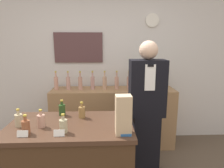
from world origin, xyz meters
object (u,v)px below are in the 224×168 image
Objects in this scene: tape_dispenser at (126,132)px; shopkeeper at (146,110)px; potted_plant at (154,76)px; paper_bag at (123,115)px.

shopkeeper is at bearing 66.89° from tape_dispenser.
potted_plant reaches higher than paper_bag.
shopkeeper is 4.51× the size of potted_plant.
potted_plant is (0.28, 0.74, 0.31)m from shopkeeper.
paper_bag is 3.74× the size of tape_dispenser.
paper_bag is at bearing 132.85° from tape_dispenser.
tape_dispenser is (0.02, -0.03, -0.15)m from paper_bag.
potted_plant is at bearing 69.55° from shopkeeper.
shopkeeper reaches higher than potted_plant.
shopkeeper is 5.05× the size of paper_bag.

